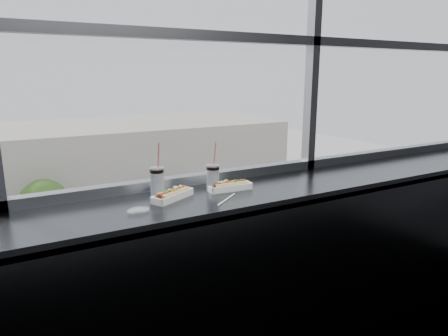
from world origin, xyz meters
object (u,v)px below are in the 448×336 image
soda_cup_left (157,180)px  pedestrian_d (142,222)px  wrapper (138,210)px  car_near_d (188,293)px  pedestrian_b (39,233)px  tree_center (44,203)px  car_near_c (49,333)px  soda_cup_right (213,177)px  car_far_c (200,228)px  tree_right (177,194)px  car_near_e (302,262)px  hotdog_tray_left (173,194)px  pedestrian_c (111,224)px  hotdog_tray_right (230,186)px  loose_straw (227,199)px

soda_cup_left → pedestrian_d: soda_cup_left is taller
wrapper → pedestrian_d: 31.21m
car_near_d → pedestrian_d: (1.07, 11.65, 0.05)m
pedestrian_b → tree_center: size_ratio=0.40×
car_near_c → pedestrian_d: (8.13, 11.65, 0.09)m
soda_cup_right → car_far_c: soda_cup_right is taller
wrapper → car_near_c: size_ratio=0.02×
tree_center → tree_right: tree_center is taller
car_near_e → car_near_d: car_near_d is taller
hotdog_tray_left → pedestrian_c: (5.86, 28.91, -11.13)m
car_near_c → tree_center: size_ratio=1.09×
hotdog_tray_right → pedestrian_c: size_ratio=0.14×
hotdog_tray_right → car_near_c: 19.65m
car_far_c → tree_right: bearing=4.2°
car_far_c → tree_right: 4.38m
car_far_c → pedestrian_d: bearing=44.6°
hotdog_tray_left → soda_cup_left: (-0.05, 0.10, 0.06)m
car_near_d → car_near_e: bearing=-86.2°
pedestrian_d → tree_center: size_ratio=0.40×
pedestrian_d → pedestrian_c: bearing=-114.6°
soda_cup_right → tree_right: 31.66m
hotdog_tray_right → pedestrian_d: (7.71, 27.89, -10.98)m
pedestrian_b → soda_cup_right: bearing=-0.5°
hotdog_tray_left → tree_right: size_ratio=0.06×
hotdog_tray_right → pedestrian_c: bearing=83.6°
soda_cup_right → hotdog_tray_right: bearing=-22.6°
pedestrian_b → tree_center: tree_center is taller
wrapper → tree_center: 29.61m
soda_cup_right → hotdog_tray_left: bearing=-171.6°
soda_cup_right → wrapper: soda_cup_right is taller
pedestrian_b → car_near_e: bearing=47.8°
soda_cup_left → tree_center: soda_cup_left is taller
tree_right → soda_cup_right: bearing=-111.4°
loose_straw → tree_right: loose_straw is taller
hotdog_tray_left → soda_cup_left: soda_cup_left is taller
car_near_e → car_near_d: size_ratio=0.90×
wrapper → pedestrian_c: (6.10, 29.03, -11.12)m
tree_right → wrapper: bearing=-112.2°
hotdog_tray_left → loose_straw: size_ratio=1.23×
car_far_c → loose_straw: bearing=156.3°
soda_cup_left → tree_center: 29.40m
loose_straw → pedestrian_b: 31.51m
car_near_e → tree_right: tree_right is taller
soda_cup_left → pedestrian_c: size_ratio=0.16×
car_far_c → soda_cup_left: bearing=155.5°
car_near_d → tree_right: size_ratio=1.43×
car_near_d → loose_straw: bearing=161.5°
car_near_e → pedestrian_b: bearing=47.5°
soda_cup_right → car_near_d: bearing=67.4°
hotdog_tray_left → pedestrian_b: hotdog_tray_left is taller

